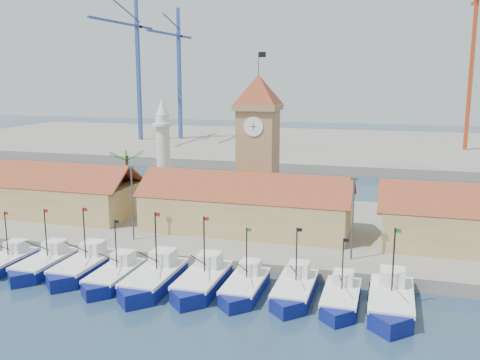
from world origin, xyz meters
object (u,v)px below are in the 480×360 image
(boat_5, at_px, (201,283))
(clock_tower, at_px, (258,143))
(boat_0, at_px, (4,264))
(minaret, at_px, (163,153))

(boat_5, xyz_separation_m, clock_tower, (-0.09, 23.18, 11.15))
(boat_0, xyz_separation_m, boat_5, (22.95, 0.61, 0.10))
(boat_0, xyz_separation_m, clock_tower, (22.86, 23.79, 11.26))
(clock_tower, relative_size, minaret, 1.39)
(clock_tower, xyz_separation_m, minaret, (-15.00, 2.00, -2.23))
(clock_tower, bearing_deg, boat_5, -89.78)
(boat_0, distance_m, minaret, 28.43)
(boat_0, distance_m, clock_tower, 34.86)
(boat_5, distance_m, minaret, 30.68)
(boat_0, bearing_deg, minaret, 73.05)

